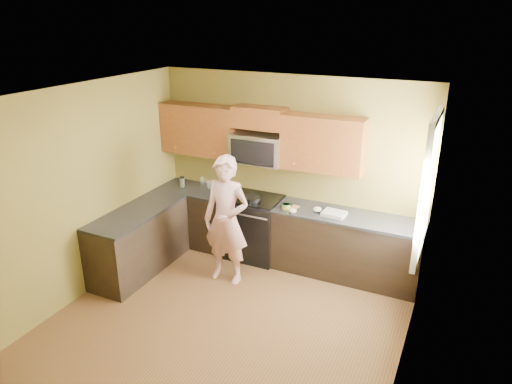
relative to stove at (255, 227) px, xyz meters
The scene contains 26 objects.
floor 1.79m from the stove, 76.57° to the right, with size 4.00×4.00×0.00m, color brown.
ceiling 2.81m from the stove, 76.57° to the right, with size 4.00×4.00×0.00m, color white.
wall_back 1.02m from the stove, 39.09° to the left, with size 4.00×4.00×0.00m, color olive.
wall_front 3.80m from the stove, 83.79° to the right, with size 4.00×4.00×0.00m, color olive.
wall_left 2.48m from the stove, 133.69° to the right, with size 4.00×4.00×0.00m, color olive.
wall_right 3.05m from the stove, 34.91° to the right, with size 4.00×4.00×0.00m, color olive.
cabinet_back_run 0.40m from the stove, ahead, with size 4.00×0.60×0.88m, color black.
cabinet_left_run 1.69m from the stove, 140.41° to the right, with size 0.60×1.60×0.88m, color black.
countertop_back 0.58m from the stove, ahead, with size 4.00×0.62×0.04m, color black.
countertop_left 1.73m from the stove, 140.19° to the right, with size 0.62×1.60×0.04m, color black.
stove is the anchor object (origin of this frame).
microwave 0.98m from the stove, 90.00° to the left, with size 0.76×0.40×0.42m, color silver, non-canonical shape.
upper_cab_left 1.40m from the stove, behind, with size 1.22×0.33×0.75m, color brown, non-canonical shape.
upper_cab_right 1.36m from the stove, ahead, with size 1.12×0.33×0.75m, color brown, non-canonical shape.
upper_cab_over_mw 1.63m from the stove, 90.00° to the left, with size 0.76×0.33×0.30m, color brown.
window 2.70m from the stove, 11.29° to the right, with size 0.06×1.06×1.66m, color white, non-canonical shape.
woman 0.87m from the stove, 94.19° to the right, with size 0.65×0.43×1.77m, color #E9747C.
frying_pan 0.49m from the stove, 89.03° to the right, with size 0.27×0.46×0.06m, color black, non-canonical shape.
butter_tub 0.71m from the stove, 11.89° to the right, with size 0.12×0.12×0.09m, color yellow, non-canonical shape.
toast_slice 0.78m from the stove, ahead, with size 0.11×0.11×0.01m, color #B27F47.
napkin_a 0.86m from the stove, 18.30° to the right, with size 0.11×0.12×0.06m, color silver.
napkin_b 1.08m from the stove, ahead, with size 0.12×0.13×0.07m, color silver.
dish_towel 1.31m from the stove, ahead, with size 0.30×0.24×0.05m, color white.
travel_mug 1.32m from the stove, behind, with size 0.08×0.08×0.17m, color silver, non-canonical shape.
glass_a 1.16m from the stove, 168.05° to the left, with size 0.07×0.07×0.12m, color silver.
glass_b 0.99m from the stove, behind, with size 0.07×0.07×0.12m, color silver.
Camera 1 is at (2.33, -4.07, 3.50)m, focal length 32.96 mm.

